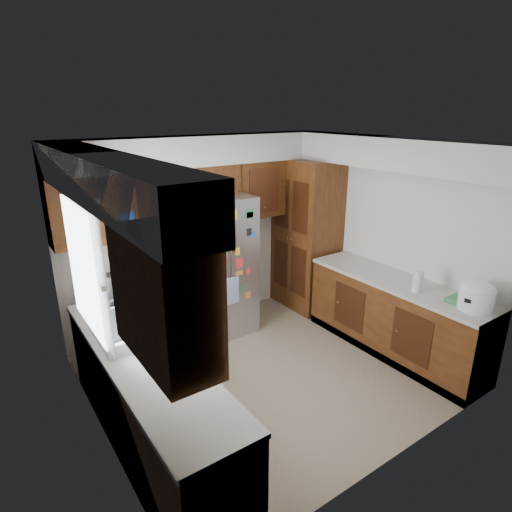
{
  "coord_description": "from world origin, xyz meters",
  "views": [
    {
      "loc": [
        -2.47,
        -3.28,
        2.81
      ],
      "look_at": [
        0.06,
        0.35,
        1.27
      ],
      "focal_mm": 30.0,
      "sensor_mm": 36.0,
      "label": 1
    }
  ],
  "objects_px": {
    "paper_towel": "(418,281)",
    "fridge": "(214,266)",
    "rice_cooker": "(477,295)",
    "pantry": "(306,235)"
  },
  "relations": [
    {
      "from": "rice_cooker",
      "to": "paper_towel",
      "type": "height_order",
      "value": "rice_cooker"
    },
    {
      "from": "fridge",
      "to": "paper_towel",
      "type": "xyz_separation_m",
      "value": [
        1.39,
        -1.99,
        0.14
      ]
    },
    {
      "from": "pantry",
      "to": "rice_cooker",
      "type": "distance_m",
      "value": 2.53
    },
    {
      "from": "fridge",
      "to": "rice_cooker",
      "type": "xyz_separation_m",
      "value": [
        1.5,
        -2.58,
        0.17
      ]
    },
    {
      "from": "rice_cooker",
      "to": "fridge",
      "type": "bearing_deg",
      "value": 120.13
    },
    {
      "from": "pantry",
      "to": "paper_towel",
      "type": "relative_size",
      "value": 9.02
    },
    {
      "from": "rice_cooker",
      "to": "paper_towel",
      "type": "distance_m",
      "value": 0.6
    },
    {
      "from": "pantry",
      "to": "fridge",
      "type": "relative_size",
      "value": 1.19
    },
    {
      "from": "paper_towel",
      "to": "fridge",
      "type": "bearing_deg",
      "value": 125.02
    },
    {
      "from": "fridge",
      "to": "rice_cooker",
      "type": "bearing_deg",
      "value": -59.87
    }
  ]
}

